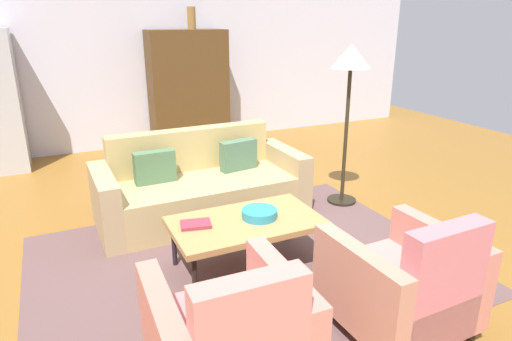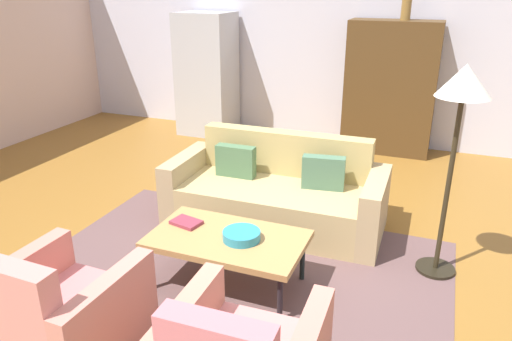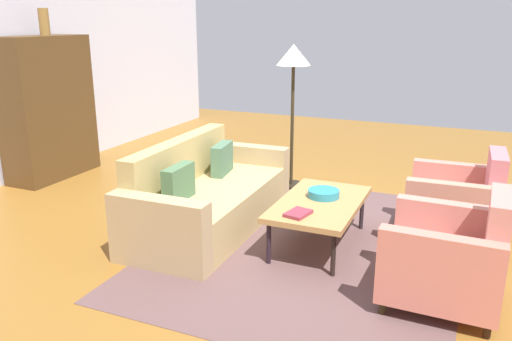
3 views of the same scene
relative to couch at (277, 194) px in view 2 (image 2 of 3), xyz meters
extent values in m
plane|color=#8E5E24|center=(0.28, -0.73, -0.29)|extent=(11.56, 11.56, 0.00)
cube|color=silver|center=(0.28, 3.00, 1.11)|extent=(9.63, 0.12, 2.80)
cube|color=brown|center=(0.00, -1.14, -0.28)|extent=(3.40, 2.60, 0.01)
cube|color=tan|center=(0.00, -0.09, -0.08)|extent=(1.76, 0.93, 0.42)
cube|color=tan|center=(-0.01, 0.27, 0.14)|extent=(1.74, 0.21, 0.86)
cube|color=tan|center=(0.96, -0.07, 0.02)|extent=(0.20, 0.90, 0.62)
cube|color=tan|center=(-0.96, -0.10, 0.02)|extent=(0.20, 0.90, 0.62)
cube|color=#496D53|center=(0.45, 0.02, 0.29)|extent=(0.41, 0.18, 0.32)
cube|color=#4A6E49|center=(-0.45, 0.01, 0.29)|extent=(0.40, 0.13, 0.32)
cylinder|color=black|center=(-0.53, -0.91, -0.10)|extent=(0.04, 0.04, 0.38)
cylinder|color=black|center=(0.53, -0.91, -0.10)|extent=(0.04, 0.04, 0.38)
cylinder|color=black|center=(-0.53, -1.47, -0.10)|extent=(0.04, 0.04, 0.38)
cylinder|color=black|center=(0.53, -1.47, -0.10)|extent=(0.04, 0.04, 0.38)
cube|color=#B1834A|center=(0.00, -1.19, 0.12)|extent=(1.20, 0.70, 0.05)
cylinder|color=#322815|center=(-0.93, -1.94, -0.24)|extent=(0.05, 0.05, 0.10)
cylinder|color=#381913|center=(-0.25, -1.95, -0.24)|extent=(0.05, 0.05, 0.10)
cube|color=#CB7372|center=(-0.60, -2.29, -0.04)|extent=(0.58, 0.81, 0.30)
cube|color=tan|center=(-0.61, -2.62, 0.20)|extent=(0.56, 0.15, 0.78)
cube|color=#D17867|center=(-0.94, -2.28, 0.09)|extent=(0.14, 0.80, 0.56)
cube|color=tan|center=(-0.26, -2.29, 0.09)|extent=(0.14, 0.80, 0.56)
cylinder|color=teal|center=(0.12, -1.19, 0.18)|extent=(0.29, 0.29, 0.07)
cube|color=maroon|center=(-0.40, -1.12, 0.15)|extent=(0.26, 0.21, 0.03)
cube|color=#4E3519|center=(0.71, 2.65, 0.61)|extent=(1.20, 0.50, 1.80)
cube|color=#422719|center=(0.41, 2.90, 0.61)|extent=(0.56, 0.01, 1.51)
cube|color=#402C11|center=(1.01, 2.90, 0.61)|extent=(0.56, 0.01, 1.51)
cylinder|color=olive|center=(0.81, 2.65, 1.67)|extent=(0.13, 0.13, 0.33)
cube|color=#B7BABF|center=(-2.05, 2.55, 0.64)|extent=(0.80, 0.70, 1.85)
cylinder|color=#99999E|center=(-2.00, 2.92, 0.73)|extent=(0.02, 0.02, 0.70)
cylinder|color=black|center=(1.54, -0.37, -0.27)|extent=(0.32, 0.32, 0.03)
cylinder|color=#2F2718|center=(1.54, -0.37, 0.47)|extent=(0.04, 0.04, 1.45)
cone|color=silver|center=(1.54, -0.37, 1.31)|extent=(0.40, 0.40, 0.24)
camera|label=1|loc=(-1.30, -4.16, 1.68)|focal=31.15mm
camera|label=2|loc=(1.41, -4.16, 1.98)|focal=33.84mm
camera|label=3|loc=(-4.23, -2.39, 1.73)|focal=36.17mm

